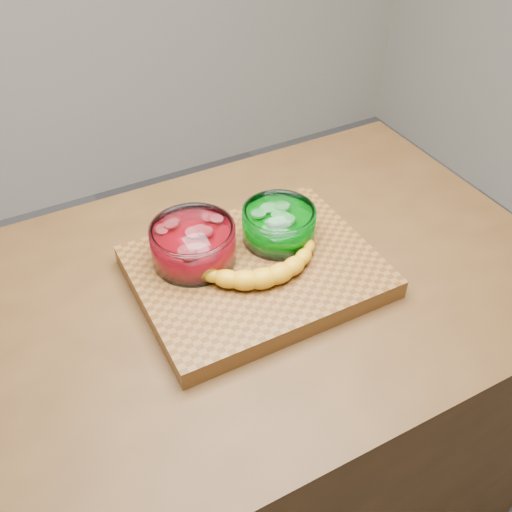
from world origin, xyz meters
name	(u,v)px	position (x,y,z in m)	size (l,w,h in m)	color
ground	(256,495)	(0.00, 0.00, 0.00)	(3.50, 3.50, 0.00)	#545458
counter	(256,410)	(0.00, 0.00, 0.45)	(1.20, 0.80, 0.90)	#503318
cutting_board	(256,272)	(0.00, 0.00, 0.92)	(0.45, 0.35, 0.04)	brown
bowl_red	(193,244)	(-0.10, 0.07, 0.98)	(0.16, 0.16, 0.07)	white
bowl_green	(279,225)	(0.08, 0.05, 0.97)	(0.14, 0.14, 0.07)	white
banana	(259,263)	(0.00, -0.02, 0.96)	(0.28, 0.15, 0.04)	orange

